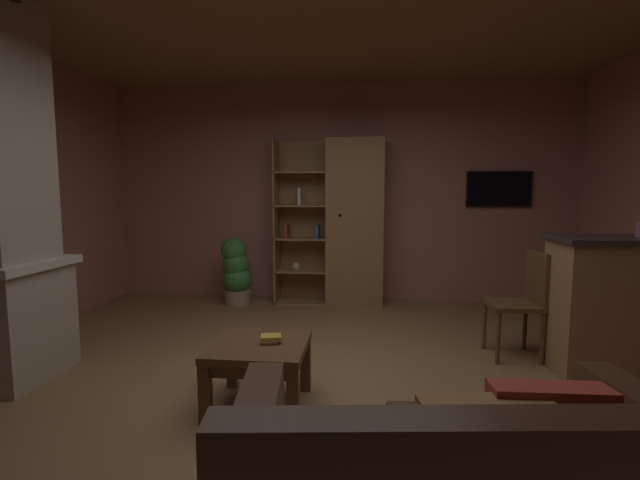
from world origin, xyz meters
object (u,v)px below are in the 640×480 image
wall_mounted_tv (499,189)px  bookshelf_cabinet (348,223)px  table_book_0 (269,341)px  potted_floor_plant (236,271)px  dining_chair (523,297)px  table_book_1 (271,337)px  coffee_table (259,356)px

wall_mounted_tv → bookshelf_cabinet: bearing=-173.6°
table_book_0 → potted_floor_plant: 2.82m
dining_chair → table_book_0: bearing=-150.6°
table_book_1 → wall_mounted_tv: 3.93m
potted_floor_plant → coffee_table: bearing=-70.5°
dining_chair → potted_floor_plant: size_ratio=1.08×
bookshelf_cabinet → dining_chair: (1.58, -1.74, -0.50)m
table_book_0 → wall_mounted_tv: (2.28, 3.06, 1.02)m
table_book_1 → wall_mounted_tv: (2.27, 3.05, 0.99)m
table_book_0 → table_book_1: (0.01, 0.01, 0.02)m
table_book_0 → wall_mounted_tv: size_ratio=0.15×
table_book_1 → wall_mounted_tv: bearing=53.4°
coffee_table → wall_mounted_tv: bearing=52.6°
table_book_0 → potted_floor_plant: size_ratio=0.13×
table_book_0 → coffee_table: bearing=-173.7°
bookshelf_cabinet → dining_chair: size_ratio=2.26×
coffee_table → dining_chair: dining_chair is taller
bookshelf_cabinet → coffee_table: bookshelf_cabinet is taller
bookshelf_cabinet → dining_chair: bookshelf_cabinet is taller
table_book_0 → dining_chair: 2.26m
potted_floor_plant → wall_mounted_tv: size_ratio=1.08×
table_book_0 → wall_mounted_tv: bearing=53.4°
coffee_table → table_book_1: (0.08, 0.02, 0.12)m
dining_chair → potted_floor_plant: bearing=152.8°
bookshelf_cabinet → table_book_0: bearing=-97.8°
bookshelf_cabinet → table_book_0: size_ratio=18.09×
table_book_1 → potted_floor_plant: size_ratio=0.15×
table_book_1 → dining_chair: dining_chair is taller
coffee_table → potted_floor_plant: 2.81m
potted_floor_plant → table_book_1: bearing=-68.9°
bookshelf_cabinet → dining_chair: bearing=-47.8°
coffee_table → potted_floor_plant: potted_floor_plant is taller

